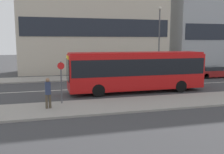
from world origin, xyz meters
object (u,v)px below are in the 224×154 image
Objects in this scene: pedestrian_near_stop at (48,91)px; street_lamp at (159,35)px; parked_car_0 at (211,72)px; bus_stop_sign at (61,79)px; city_bus at (136,69)px.

pedestrian_near_stop is 17.23m from street_lamp.
street_lamp is at bearing 160.40° from parked_car_0.
pedestrian_near_stop is at bearing -128.86° from bus_stop_sign.
city_bus is 12.42m from parked_car_0.
parked_car_0 is at bearing 12.38° from pedestrian_near_stop.
parked_car_0 is 0.52× the size of street_lamp.
city_bus is at bearing 24.86° from bus_stop_sign.
street_lamp is (11.62, 10.27, 3.11)m from bus_stop_sign.
city_bus is 9.70m from street_lamp.
bus_stop_sign is 15.82m from street_lamp.
pedestrian_near_stop is at bearing -152.71° from parked_car_0.
city_bus is 1.41× the size of street_lamp.
pedestrian_near_stop is at bearing -149.12° from city_bus.
bus_stop_sign is (0.85, 1.05, 0.53)m from pedestrian_near_stop.
bus_stop_sign is at bearing -138.52° from street_lamp.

